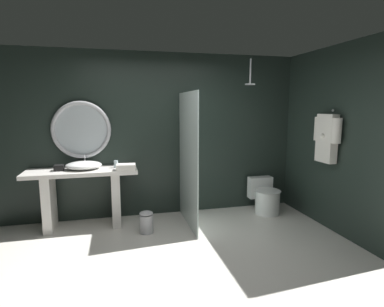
# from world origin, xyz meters

# --- Properties ---
(ground_plane) EXTENTS (5.76, 5.76, 0.00)m
(ground_plane) POSITION_xyz_m (0.00, 0.00, 0.00)
(ground_plane) COLOR silver
(back_wall_panel) EXTENTS (4.80, 0.10, 2.60)m
(back_wall_panel) POSITION_xyz_m (0.00, 1.90, 1.30)
(back_wall_panel) COLOR #1E2823
(back_wall_panel) RESTS_ON ground_plane
(side_wall_right) EXTENTS (0.10, 2.47, 2.60)m
(side_wall_right) POSITION_xyz_m (2.35, 0.76, 1.30)
(side_wall_right) COLOR #1E2823
(side_wall_right) RESTS_ON ground_plane
(vanity_counter) EXTENTS (1.56, 0.54, 0.86)m
(vanity_counter) POSITION_xyz_m (-1.16, 1.56, 0.55)
(vanity_counter) COLOR silver
(vanity_counter) RESTS_ON ground_plane
(vessel_sink) EXTENTS (0.51, 0.42, 0.18)m
(vessel_sink) POSITION_xyz_m (-1.14, 1.59, 0.92)
(vessel_sink) COLOR white
(vessel_sink) RESTS_ON vanity_counter
(tumbler_cup) EXTENTS (0.06, 0.06, 0.11)m
(tumbler_cup) POSITION_xyz_m (-0.68, 1.60, 0.91)
(tumbler_cup) COLOR silver
(tumbler_cup) RESTS_ON vanity_counter
(tissue_box) EXTENTS (0.13, 0.13, 0.08)m
(tissue_box) POSITION_xyz_m (-1.47, 1.57, 0.90)
(tissue_box) COLOR black
(tissue_box) RESTS_ON vanity_counter
(round_wall_mirror) EXTENTS (0.86, 0.06, 0.86)m
(round_wall_mirror) POSITION_xyz_m (-1.16, 1.81, 1.41)
(round_wall_mirror) COLOR #B7B7BC
(shower_glass_panel) EXTENTS (0.02, 1.14, 1.97)m
(shower_glass_panel) POSITION_xyz_m (0.35, 1.28, 0.98)
(shower_glass_panel) COLOR silver
(shower_glass_panel) RESTS_ON ground_plane
(rain_shower_head) EXTENTS (0.16, 0.16, 0.40)m
(rain_shower_head) POSITION_xyz_m (1.42, 1.55, 2.17)
(rain_shower_head) COLOR #B7B7BC
(hanging_bathrobe) EXTENTS (0.20, 0.50, 0.75)m
(hanging_bathrobe) POSITION_xyz_m (2.21, 0.67, 1.35)
(hanging_bathrobe) COLOR #B7B7BC
(toilet) EXTENTS (0.42, 0.59, 0.56)m
(toilet) POSITION_xyz_m (1.73, 1.49, 0.25)
(toilet) COLOR white
(toilet) RESTS_ON ground_plane
(waste_bin) EXTENTS (0.19, 0.19, 0.31)m
(waste_bin) POSITION_xyz_m (-0.29, 1.11, 0.16)
(waste_bin) COLOR #B7B7BC
(waste_bin) RESTS_ON ground_plane
(folded_hand_towel) EXTENTS (0.28, 0.20, 0.09)m
(folded_hand_towel) POSITION_xyz_m (-0.54, 1.39, 0.90)
(folded_hand_towel) COLOR silver
(folded_hand_towel) RESTS_ON vanity_counter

